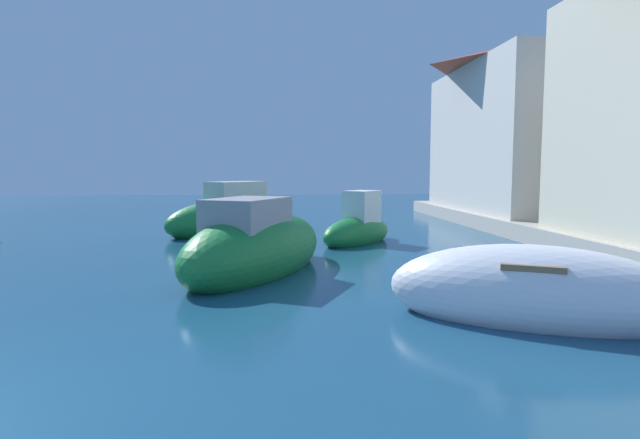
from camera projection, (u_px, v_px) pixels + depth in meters
quay_promenade at (448, 422)px, 3.73m from camera, size 44.00×32.00×0.50m
moored_boat_1 at (256, 248)px, 10.42m from camera, size 3.68×5.14×1.87m
moored_boat_3 at (531, 293)px, 7.10m from camera, size 4.18×3.07×1.35m
moored_boat_4 at (229, 217)px, 17.09m from camera, size 4.44×4.58×2.00m
moored_boat_6 at (358, 229)px, 14.71m from camera, size 2.78×3.00×1.69m
waterfront_building_annex at (534, 124)px, 20.03m from camera, size 5.91×9.10×6.54m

